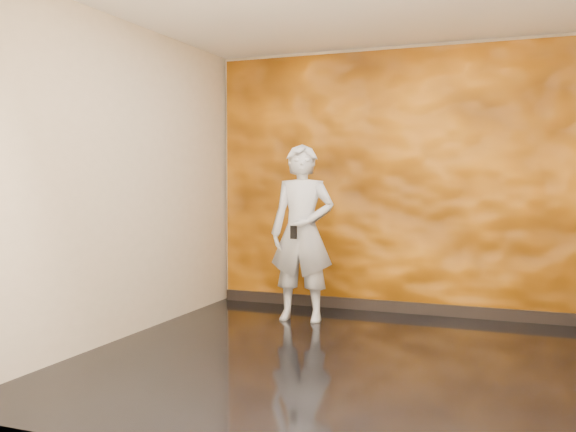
% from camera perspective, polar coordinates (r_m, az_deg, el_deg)
% --- Properties ---
extents(room, '(4.02, 4.02, 2.81)m').
position_cam_1_polar(room, '(4.94, 4.77, 3.20)').
color(room, black).
rests_on(room, ground).
extents(feature_wall, '(3.90, 0.06, 2.75)m').
position_cam_1_polar(feature_wall, '(6.84, 9.46, 3.02)').
color(feature_wall, orange).
rests_on(feature_wall, ground).
extents(baseboard, '(3.90, 0.04, 0.12)m').
position_cam_1_polar(baseboard, '(6.94, 9.29, -7.95)').
color(baseboard, black).
rests_on(baseboard, ground).
extents(man, '(0.68, 0.48, 1.75)m').
position_cam_1_polar(man, '(6.37, 1.27, -1.50)').
color(man, '#979DA5').
rests_on(man, ground).
extents(phone, '(0.07, 0.02, 0.13)m').
position_cam_1_polar(phone, '(6.11, 0.50, -1.46)').
color(phone, black).
rests_on(phone, man).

